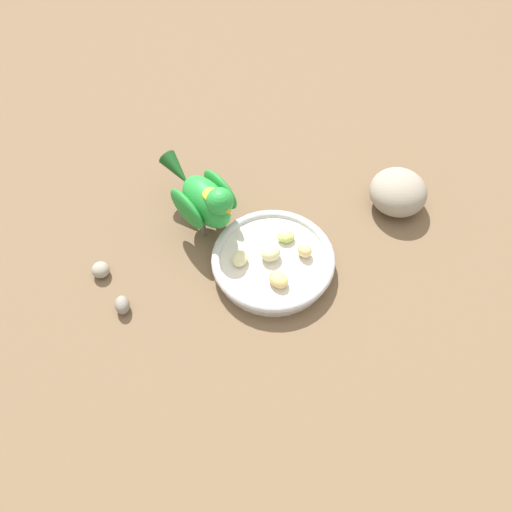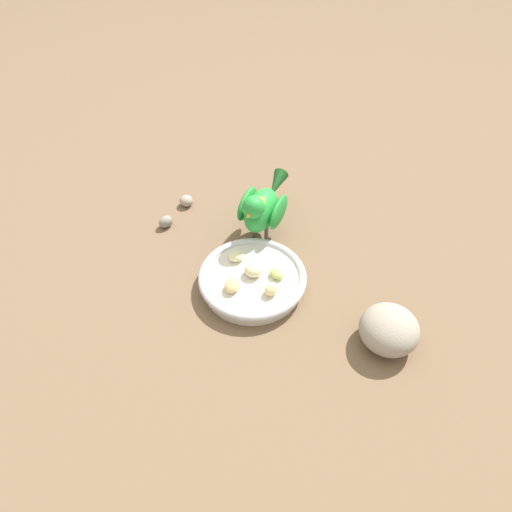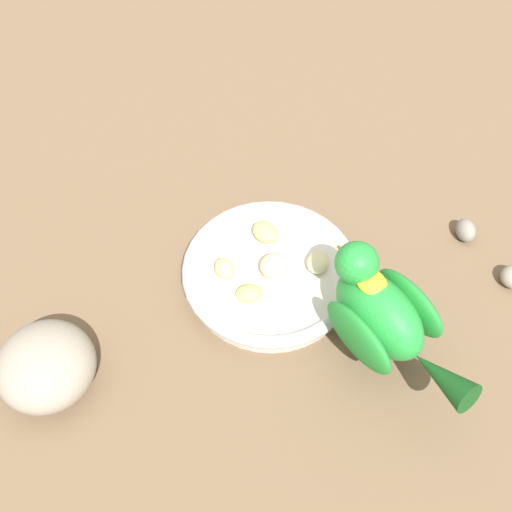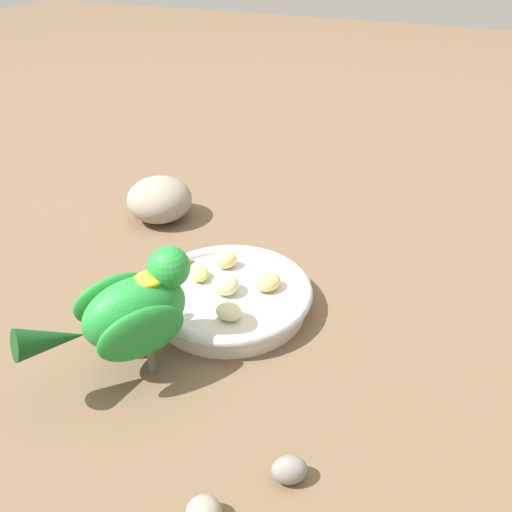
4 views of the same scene
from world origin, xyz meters
TOP-DOWN VIEW (x-y plane):
  - ground_plane at (0.00, 0.00)m, footprint 4.00×4.00m
  - feeding_bowl at (0.01, -0.01)m, footprint 0.19×0.19m
  - apple_piece_0 at (0.00, -0.05)m, footprint 0.03×0.03m
  - apple_piece_1 at (-0.01, 0.03)m, footprint 0.04×0.04m
  - apple_piece_2 at (0.05, 0.01)m, footprint 0.02×0.03m
  - apple_piece_3 at (0.01, -0.01)m, footprint 0.04×0.04m
  - apple_piece_4 at (-0.03, -0.04)m, footprint 0.03×0.03m
  - parrot at (0.13, -0.05)m, footprint 0.16×0.13m
  - rock_large at (-0.15, -0.20)m, footprint 0.13×0.13m
  - pebble_0 at (0.25, 0.08)m, footprint 0.04×0.04m
  - pebble_1 at (0.19, 0.13)m, footprint 0.03×0.04m

SIDE VIEW (x-z plane):
  - ground_plane at x=0.00m, z-range 0.00..0.00m
  - pebble_0 at x=0.25m, z-range 0.00..0.02m
  - pebble_1 at x=0.19m, z-range 0.00..0.02m
  - feeding_bowl at x=0.01m, z-range 0.00..0.03m
  - apple_piece_0 at x=0.00m, z-range 0.02..0.04m
  - rock_large at x=-0.15m, z-range 0.00..0.06m
  - apple_piece_2 at x=0.05m, z-range 0.02..0.04m
  - apple_piece_1 at x=-0.01m, z-range 0.02..0.04m
  - apple_piece_4 at x=-0.03m, z-range 0.02..0.05m
  - apple_piece_3 at x=0.01m, z-range 0.02..0.05m
  - parrot at x=0.13m, z-range 0.01..0.14m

